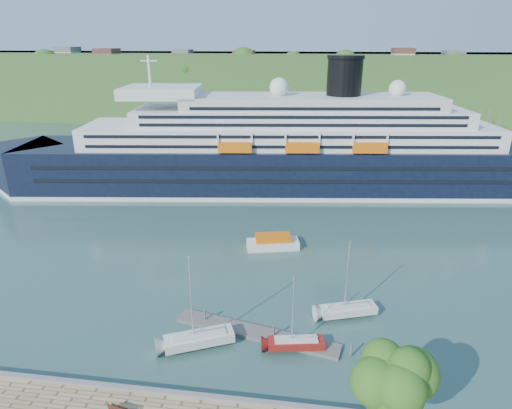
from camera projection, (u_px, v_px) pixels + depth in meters
name	position (u px, v px, depth m)	size (l,w,h in m)	color
ground	(221.00, 407.00, 35.91)	(400.00, 400.00, 0.00)	#31584F
far_hillside	(299.00, 86.00, 165.57)	(400.00, 50.00, 24.00)	#335421
quay_coping	(220.00, 398.00, 35.31)	(220.00, 0.50, 0.30)	slate
cruise_ship	(278.00, 125.00, 84.04)	(116.79, 17.01, 26.23)	black
park_bench	(118.00, 408.00, 33.91)	(1.61, 0.66, 1.03)	#4F2B16
promenade_tree	(390.00, 399.00, 29.05)	(6.03, 6.03, 9.99)	#2A5917
floating_pontoon	(256.00, 333.00, 44.68)	(17.71, 2.16, 0.39)	slate
sailboat_white_near	(197.00, 305.00, 41.14)	(7.62, 2.12, 9.84)	silver
sailboat_red	(297.00, 316.00, 41.10)	(6.13, 1.70, 7.92)	maroon
sailboat_white_far	(351.00, 282.00, 46.03)	(6.90, 1.92, 8.91)	silver
tender_launch	(273.00, 242.00, 62.87)	(7.73, 2.64, 2.14)	orange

